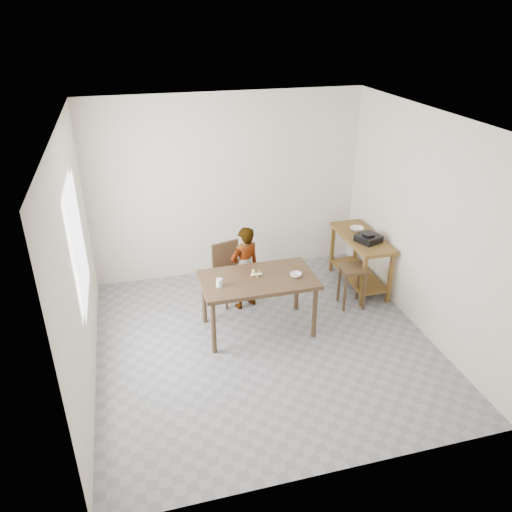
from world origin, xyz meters
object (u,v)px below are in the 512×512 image
object	(u,v)px
dining_table	(258,304)
stool	(352,286)
child	(245,268)
dining_chair	(231,274)
prep_counter	(360,261)

from	to	relation	value
dining_table	stool	world-z (taller)	dining_table
dining_table	child	distance (m)	0.62
dining_chair	stool	world-z (taller)	dining_chair
dining_table	child	size ratio (longest dim) A/B	1.19
prep_counter	dining_chair	xyz separation A→B (m)	(-1.89, 0.08, 0.01)
child	dining_chair	size ratio (longest dim) A/B	1.43
prep_counter	child	distance (m)	1.76
prep_counter	dining_chair	distance (m)	1.89
prep_counter	child	size ratio (longest dim) A/B	1.02
prep_counter	child	world-z (taller)	child
prep_counter	stool	xyz separation A→B (m)	(-0.33, -0.47, -0.11)
dining_table	child	xyz separation A→B (m)	(-0.02, 0.58, 0.21)
dining_table	stool	xyz separation A→B (m)	(1.39, 0.23, -0.08)
stool	dining_chair	bearing A→B (deg)	160.48
dining_table	prep_counter	size ratio (longest dim) A/B	1.17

